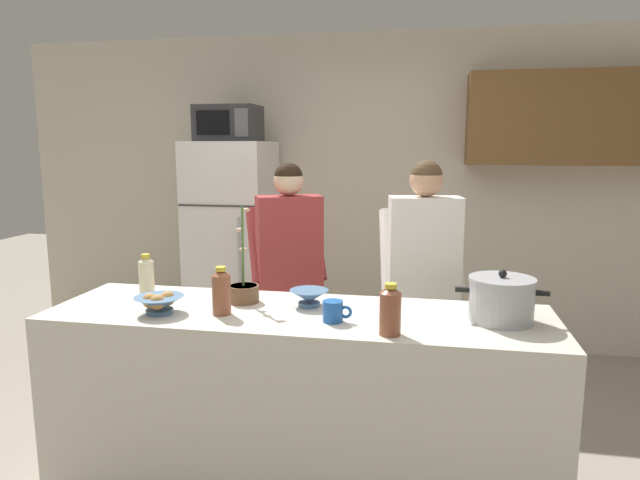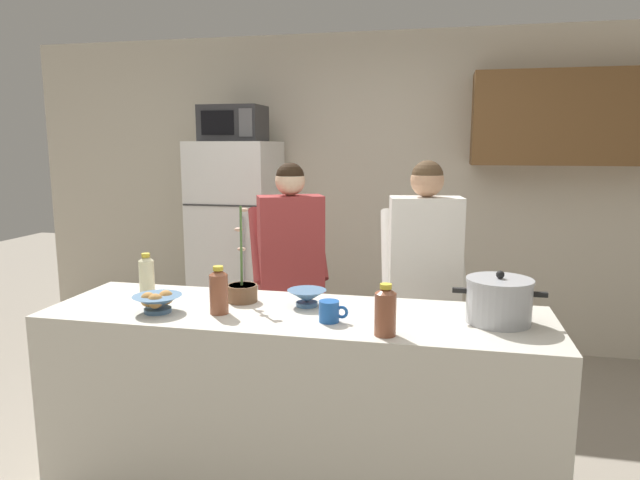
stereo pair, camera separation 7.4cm
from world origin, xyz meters
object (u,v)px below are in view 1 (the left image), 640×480
bread_bowl (159,303)px  bottle_mid_counter (146,275)px  microwave (229,123)px  bottle_far_corner (221,291)px  person_by_sink (423,265)px  coffee_mug (334,311)px  cooking_pot (501,299)px  empty_bowl (309,297)px  bottle_near_edge (390,310)px  refrigerator (233,247)px  potted_orchid (244,290)px  person_near_pot (289,258)px

bread_bowl → bottle_mid_counter: size_ratio=1.05×
microwave → bottle_far_corner: 2.20m
microwave → person_by_sink: microwave is taller
coffee_mug → bread_bowl: bread_bowl is taller
cooking_pot → coffee_mug: bearing=-168.5°
person_by_sink → bottle_far_corner: bearing=-135.7°
coffee_mug → bottle_far_corner: bottle_far_corner is taller
empty_bowl → person_by_sink: bearing=51.6°
person_by_sink → bottle_near_edge: 1.03m
cooking_pot → bread_bowl: 1.55m
refrigerator → potted_orchid: size_ratio=3.59×
bread_bowl → empty_bowl: (0.66, 0.25, -0.00)m
bottle_near_edge → empty_bowl: bearing=140.2°
person_near_pot → bottle_near_edge: person_near_pot is taller
refrigerator → coffee_mug: (1.17, -1.97, 0.11)m
empty_bowl → potted_orchid: 0.33m
cooking_pot → coffee_mug: cooking_pot is taller
potted_orchid → empty_bowl: bearing=-1.6°
microwave → person_by_sink: 2.06m
microwave → bread_bowl: microwave is taller
coffee_mug → bottle_mid_counter: bottle_mid_counter is taller
cooking_pot → bottle_far_corner: (-1.25, -0.13, 0.01)m
microwave → potted_orchid: microwave is taller
empty_bowl → bottle_far_corner: bottle_far_corner is taller
bottle_near_edge → bottle_far_corner: 0.79m
cooking_pot → potted_orchid: size_ratio=0.83×
bread_bowl → empty_bowl: bread_bowl is taller
refrigerator → bread_bowl: refrigerator is taller
bread_bowl → bottle_far_corner: bottle_far_corner is taller
bottle_near_edge → bottle_mid_counter: (-1.29, 0.39, -0.00)m
microwave → bread_bowl: size_ratio=2.10×
empty_bowl → bottle_mid_counter: size_ratio=0.88×
bread_bowl → bottle_mid_counter: (-0.22, 0.29, 0.05)m
refrigerator → bottle_far_corner: refrigerator is taller
cooking_pot → bottle_mid_counter: cooking_pot is taller
cooking_pot → bottle_near_edge: (-0.47, -0.27, 0.01)m
cooking_pot → empty_bowl: cooking_pot is taller
person_near_pot → bread_bowl: size_ratio=6.95×
microwave → cooking_pot: microwave is taller
empty_bowl → potted_orchid: potted_orchid is taller
bottle_near_edge → potted_orchid: (-0.75, 0.35, -0.04)m
coffee_mug → bread_bowl: bearing=-177.8°
refrigerator → person_near_pot: 1.18m
empty_bowl → bottle_mid_counter: bottle_mid_counter is taller
refrigerator → bread_bowl: size_ratio=7.54×
bottle_far_corner → bottle_mid_counter: bearing=153.8°
microwave → potted_orchid: size_ratio=1.00×
person_by_sink → coffee_mug: 0.98m
bottle_far_corner → potted_orchid: 0.22m
cooking_pot → bottle_near_edge: 0.54m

